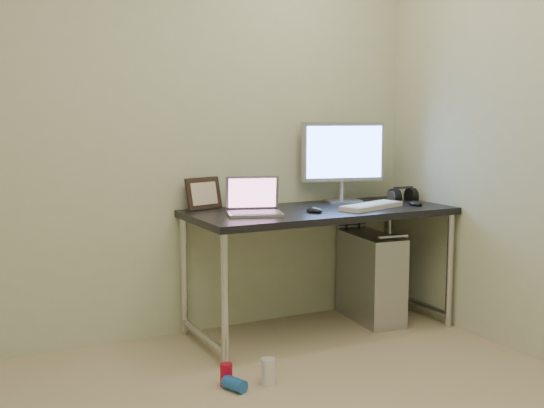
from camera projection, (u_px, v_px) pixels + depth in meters
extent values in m
cube|color=beige|center=(145.00, 125.00, 3.86)|extent=(3.50, 0.02, 2.50)
cube|color=black|center=(320.00, 212.00, 4.06)|extent=(1.58, 0.69, 0.04)
cylinder|color=silver|center=(225.00, 301.00, 3.50)|extent=(0.04, 0.04, 0.71)
cylinder|color=silver|center=(184.00, 276.00, 4.04)|extent=(0.04, 0.04, 0.71)
cylinder|color=silver|center=(450.00, 271.00, 4.18)|extent=(0.04, 0.04, 0.71)
cylinder|color=silver|center=(389.00, 253.00, 4.72)|extent=(0.04, 0.04, 0.71)
cylinder|color=silver|center=(204.00, 336.00, 3.80)|extent=(0.04, 0.61, 0.04)
cylinder|color=silver|center=(416.00, 302.00, 4.48)|extent=(0.04, 0.61, 0.04)
cube|color=#B1B1B6|center=(371.00, 277.00, 4.35)|extent=(0.29, 0.56, 0.55)
cylinder|color=#B3B3BB|center=(393.00, 237.00, 4.11)|extent=(0.20, 0.05, 0.03)
cylinder|color=#B3B3BB|center=(352.00, 226.00, 4.51)|extent=(0.20, 0.05, 0.03)
cylinder|color=black|center=(343.00, 252.00, 4.53)|extent=(0.01, 0.16, 0.69)
cylinder|color=black|center=(356.00, 254.00, 4.55)|extent=(0.02, 0.11, 0.71)
cylinder|color=#B40B27|center=(226.00, 375.00, 3.30)|extent=(0.07, 0.07, 0.11)
cylinder|color=silver|center=(268.00, 372.00, 3.32)|extent=(0.08, 0.08, 0.13)
cylinder|color=blue|center=(235.00, 384.00, 3.24)|extent=(0.10, 0.13, 0.06)
cube|color=#B3B3BB|center=(255.00, 214.00, 3.80)|extent=(0.35, 0.30, 0.02)
cube|color=slate|center=(255.00, 212.00, 3.80)|extent=(0.31, 0.25, 0.00)
cube|color=gray|center=(252.00, 193.00, 3.90)|extent=(0.30, 0.14, 0.19)
cube|color=#864E72|center=(253.00, 193.00, 3.89)|extent=(0.27, 0.12, 0.17)
cube|color=#B3B3BB|center=(343.00, 201.00, 4.36)|extent=(0.25, 0.21, 0.02)
cylinder|color=#B3B3BB|center=(341.00, 190.00, 4.37)|extent=(0.04, 0.04, 0.12)
cube|color=#B3B3BB|center=(343.00, 152.00, 4.33)|extent=(0.54, 0.17, 0.38)
cube|color=#568CFF|center=(345.00, 152.00, 4.31)|extent=(0.48, 0.13, 0.33)
cube|color=silver|center=(371.00, 206.00, 4.08)|extent=(0.47, 0.29, 0.03)
ellipsoid|color=black|center=(416.00, 202.00, 4.21)|extent=(0.09, 0.12, 0.04)
ellipsoid|color=black|center=(314.00, 209.00, 3.91)|extent=(0.09, 0.12, 0.04)
cylinder|color=black|center=(395.00, 197.00, 4.38)|extent=(0.05, 0.11, 0.11)
cylinder|color=black|center=(411.00, 196.00, 4.44)|extent=(0.05, 0.11, 0.11)
cube|color=black|center=(403.00, 188.00, 4.40)|extent=(0.14, 0.03, 0.01)
cube|color=black|center=(204.00, 193.00, 4.03)|extent=(0.25, 0.13, 0.19)
cylinder|color=silver|center=(231.00, 200.00, 4.11)|extent=(0.01, 0.01, 0.09)
cylinder|color=silver|center=(231.00, 191.00, 4.10)|extent=(0.04, 0.03, 0.04)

